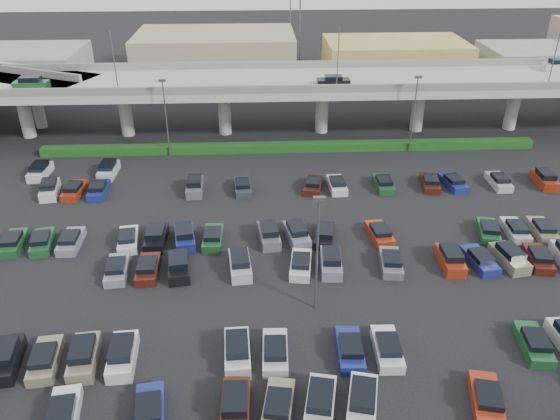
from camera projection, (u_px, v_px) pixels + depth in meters
name	position (u px, v px, depth m)	size (l,w,h in m)	color
ground	(306.00, 253.00, 51.90)	(280.00, 280.00, 0.00)	black
overpass	(286.00, 85.00, 76.42)	(150.00, 13.00, 15.80)	#9B9B93
hedge	(290.00, 147.00, 73.45)	(66.00, 1.60, 1.10)	#103712
parked_cars	(300.00, 271.00, 48.37)	(63.12, 41.58, 1.67)	#2F373D
light_poles	(262.00, 186.00, 50.45)	(66.90, 48.38, 10.30)	#4D4E53
distant_buildings	(343.00, 57.00, 104.52)	(138.00, 24.00, 9.00)	gray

